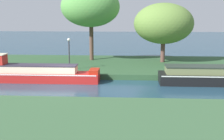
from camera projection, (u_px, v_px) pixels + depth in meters
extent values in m
plane|color=#203F52|center=(65.00, 86.00, 20.28)|extent=(120.00, 120.00, 0.00)
cube|color=#2D502F|center=(82.00, 65.00, 27.10)|extent=(72.00, 10.00, 0.40)
cube|color=#365A38|center=(14.00, 137.00, 11.42)|extent=(72.00, 10.00, 0.40)
cube|color=#AF1E1C|center=(25.00, 77.00, 21.59)|extent=(10.75, 1.53, 0.66)
cube|color=white|center=(25.00, 73.00, 21.54)|extent=(10.54, 1.56, 0.07)
cube|color=beige|center=(32.00, 69.00, 21.44)|extent=(6.35, 1.16, 0.51)
cube|color=#312A38|center=(32.00, 65.00, 21.39)|extent=(6.45, 1.22, 0.06)
cube|color=#AE2211|center=(94.00, 71.00, 21.19)|extent=(0.65, 1.29, 0.28)
cube|color=black|center=(202.00, 79.00, 20.81)|extent=(5.98, 1.93, 0.73)
cube|color=white|center=(203.00, 74.00, 20.75)|extent=(5.86, 1.96, 0.07)
cube|color=olive|center=(198.00, 70.00, 20.71)|extent=(4.46, 1.46, 0.48)
cube|color=#29332B|center=(198.00, 66.00, 20.66)|extent=(4.56, 1.54, 0.06)
cylinder|color=brown|center=(91.00, 39.00, 28.59)|extent=(0.38, 0.38, 3.99)
ellipsoid|color=#579847|center=(90.00, 7.00, 27.51)|extent=(5.44, 4.47, 3.71)
cylinder|color=brown|center=(163.00, 48.00, 27.48)|extent=(0.39, 0.39, 2.50)
ellipsoid|color=olive|center=(164.00, 23.00, 27.04)|extent=(5.40, 4.53, 3.69)
cylinder|color=#333338|center=(69.00, 56.00, 23.68)|extent=(0.10, 0.10, 2.28)
sphere|color=white|center=(69.00, 40.00, 23.44)|extent=(0.24, 0.24, 0.24)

